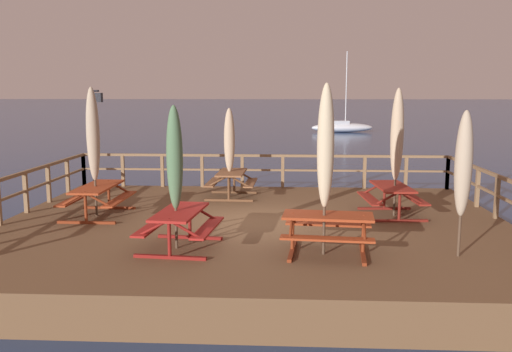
# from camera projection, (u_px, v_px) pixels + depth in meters

# --- Properties ---
(ground_plane) EXTENTS (600.00, 600.00, 0.00)m
(ground_plane) POSITION_uv_depth(u_px,v_px,m) (254.00, 252.00, 12.94)
(ground_plane) COLOR navy
(wooden_deck) EXTENTS (12.15, 9.66, 0.76)m
(wooden_deck) POSITION_uv_depth(u_px,v_px,m) (254.00, 237.00, 12.88)
(wooden_deck) COLOR brown
(wooden_deck) RESTS_ON ground
(railing_waterside_far) EXTENTS (11.95, 0.10, 1.09)m
(railing_waterside_far) POSITION_uv_depth(u_px,v_px,m) (262.00, 166.00, 17.33)
(railing_waterside_far) COLOR brown
(railing_waterside_far) RESTS_ON wooden_deck
(railing_side_left) EXTENTS (0.10, 9.46, 1.09)m
(railing_side_left) POSITION_uv_depth(u_px,v_px,m) (12.00, 190.00, 13.02)
(railing_side_left) COLOR brown
(railing_side_left) RESTS_ON wooden_deck
(railing_side_right) EXTENTS (0.10, 9.46, 1.09)m
(railing_side_right) POSITION_uv_depth(u_px,v_px,m) (509.00, 195.00, 12.40)
(railing_side_right) COLOR brown
(railing_side_right) RESTS_ON wooden_deck
(picnic_table_back_right) EXTENTS (1.56, 1.89, 0.78)m
(picnic_table_back_right) POSITION_uv_depth(u_px,v_px,m) (180.00, 221.00, 10.57)
(picnic_table_back_right) COLOR maroon
(picnic_table_back_right) RESTS_ON wooden_deck
(picnic_table_mid_right) EXTENTS (1.42, 2.01, 0.78)m
(picnic_table_mid_right) POSITION_uv_depth(u_px,v_px,m) (98.00, 194.00, 13.36)
(picnic_table_mid_right) COLOR #993819
(picnic_table_mid_right) RESTS_ON wooden_deck
(picnic_table_mid_left) EXTENTS (1.52, 1.84, 0.78)m
(picnic_table_mid_left) POSITION_uv_depth(u_px,v_px,m) (392.00, 194.00, 13.40)
(picnic_table_mid_left) COLOR maroon
(picnic_table_mid_left) RESTS_ON wooden_deck
(picnic_table_front_right) EXTENTS (1.84, 1.56, 0.78)m
(picnic_table_front_right) POSITION_uv_depth(u_px,v_px,m) (328.00, 225.00, 10.23)
(picnic_table_front_right) COLOR #993819
(picnic_table_front_right) RESTS_ON wooden_deck
(picnic_table_mid_centre) EXTENTS (1.45, 1.65, 0.78)m
(picnic_table_mid_centre) POSITION_uv_depth(u_px,v_px,m) (232.00, 179.00, 15.77)
(picnic_table_mid_centre) COLOR brown
(picnic_table_mid_centre) RESTS_ON wooden_deck
(patio_umbrella_tall_back_right) EXTENTS (0.32, 0.32, 2.84)m
(patio_umbrella_tall_back_right) POSITION_uv_depth(u_px,v_px,m) (175.00, 158.00, 10.37)
(patio_umbrella_tall_back_right) COLOR #4C3828
(patio_umbrella_tall_back_right) RESTS_ON wooden_deck
(patio_umbrella_tall_back_left) EXTENTS (0.32, 0.32, 3.21)m
(patio_umbrella_tall_back_left) POSITION_uv_depth(u_px,v_px,m) (93.00, 135.00, 13.09)
(patio_umbrella_tall_back_left) COLOR #4C3828
(patio_umbrella_tall_back_left) RESTS_ON wooden_deck
(patio_umbrella_tall_front) EXTENTS (0.32, 0.32, 3.19)m
(patio_umbrella_tall_front) POSITION_uv_depth(u_px,v_px,m) (397.00, 135.00, 13.17)
(patio_umbrella_tall_front) COLOR #4C3828
(patio_umbrella_tall_front) RESTS_ON wooden_deck
(patio_umbrella_tall_mid_left) EXTENTS (0.32, 0.32, 3.25)m
(patio_umbrella_tall_mid_left) POSITION_uv_depth(u_px,v_px,m) (326.00, 147.00, 9.94)
(patio_umbrella_tall_mid_left) COLOR #4C3828
(patio_umbrella_tall_mid_left) RESTS_ON wooden_deck
(patio_umbrella_short_back) EXTENTS (0.32, 0.32, 2.63)m
(patio_umbrella_short_back) POSITION_uv_depth(u_px,v_px,m) (229.00, 141.00, 15.66)
(patio_umbrella_short_back) COLOR #4C3828
(patio_umbrella_short_back) RESTS_ON wooden_deck
(patio_umbrella_short_mid) EXTENTS (0.32, 0.32, 2.76)m
(patio_umbrella_short_mid) POSITION_uv_depth(u_px,v_px,m) (464.00, 165.00, 9.86)
(patio_umbrella_short_mid) COLOR #4C3828
(patio_umbrella_short_mid) RESTS_ON wooden_deck
(lamp_post_hooked) EXTENTS (0.54, 0.53, 3.20)m
(lamp_post_hooked) POSITION_uv_depth(u_px,v_px,m) (95.00, 123.00, 16.71)
(lamp_post_hooked) COLOR black
(lamp_post_hooked) RESTS_ON wooden_deck
(sailboat_distant) EXTENTS (6.16, 2.38, 7.72)m
(sailboat_distant) POSITION_uv_depth(u_px,v_px,m) (342.00, 127.00, 51.82)
(sailboat_distant) COLOR silver
(sailboat_distant) RESTS_ON ground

